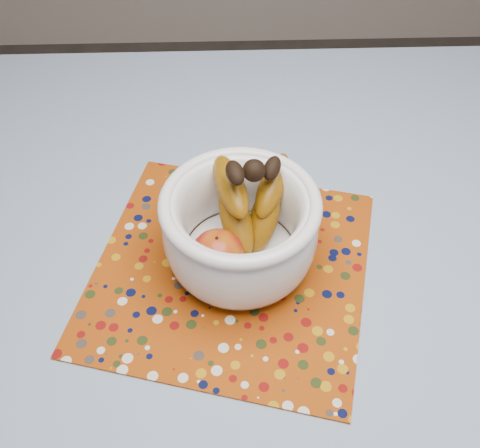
% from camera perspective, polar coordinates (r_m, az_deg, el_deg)
% --- Properties ---
extents(table, '(1.20, 1.20, 0.75)m').
position_cam_1_polar(table, '(1.01, 5.72, -7.03)').
color(table, brown).
rests_on(table, ground).
extents(tablecloth, '(1.32, 1.32, 0.01)m').
position_cam_1_polar(tablecloth, '(0.95, 6.09, -4.23)').
color(tablecloth, '#6480A7').
rests_on(tablecloth, table).
extents(placemat, '(0.53, 0.53, 0.00)m').
position_cam_1_polar(placemat, '(0.93, -0.96, -4.55)').
color(placemat, '#903707').
rests_on(placemat, tablecloth).
extents(fruit_bowl, '(0.25, 0.26, 0.20)m').
position_cam_1_polar(fruit_bowl, '(0.88, 0.40, 0.23)').
color(fruit_bowl, white).
rests_on(fruit_bowl, placemat).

